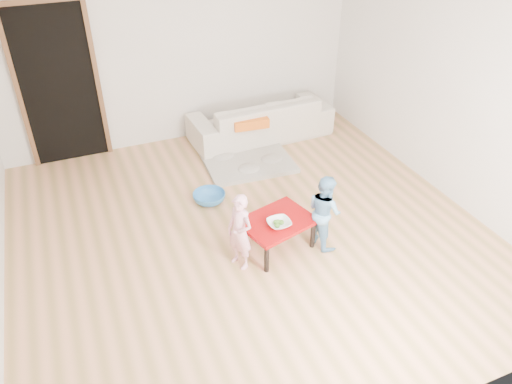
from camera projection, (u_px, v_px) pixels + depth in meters
floor at (249, 232)px, 5.51m from camera, size 5.00×5.00×0.01m
back_wall at (179, 50)px, 6.71m from camera, size 5.00×0.02×2.60m
right_wall at (454, 87)px, 5.60m from camera, size 0.02×5.00×2.60m
doorway at (59, 87)px, 6.34m from camera, size 1.02×0.08×2.11m
sofa at (260, 118)px, 7.25m from camera, size 2.07×0.88×0.60m
cushion at (248, 119)px, 6.85m from camera, size 0.52×0.47×0.13m
red_table at (277, 234)px, 5.19m from camera, size 0.84×0.71×0.36m
bowl at (279, 223)px, 5.00m from camera, size 0.23×0.23×0.06m
broccoli at (279, 223)px, 5.00m from camera, size 0.12×0.12×0.06m
child_pink at (240, 232)px, 4.84m from camera, size 0.30×0.35×0.82m
child_blue at (324, 211)px, 5.13m from camera, size 0.36×0.44×0.83m
basin at (209, 198)px, 5.96m from camera, size 0.39×0.39×0.12m
blanket at (248, 161)px, 6.75m from camera, size 1.21×1.03×0.06m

